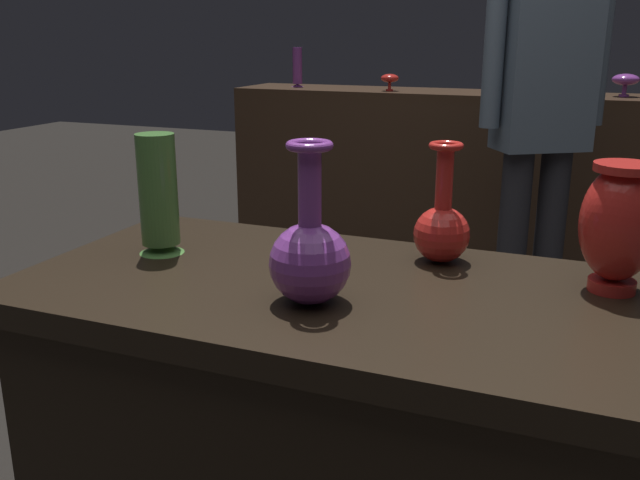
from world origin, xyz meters
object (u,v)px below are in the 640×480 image
object	(u,v)px
shelf_vase_right	(626,80)
shelf_vase_far_left	(297,68)
vase_tall_behind	(158,196)
vase_right_accent	(619,223)
shelf_vase_left	(390,79)
vase_centerpiece	(310,255)
visitor_center_back	(543,102)
shelf_vase_center	(503,72)
vase_left_accent	(442,226)

from	to	relation	value
shelf_vase_right	shelf_vase_far_left	bearing A→B (deg)	179.98
vase_tall_behind	vase_right_accent	distance (m)	0.91
shelf_vase_far_left	shelf_vase_right	world-z (taller)	shelf_vase_far_left
shelf_vase_left	shelf_vase_right	size ratio (longest dim) A/B	0.75
vase_centerpiece	visitor_center_back	world-z (taller)	visitor_center_back
vase_tall_behind	vase_right_accent	world-z (taller)	vase_tall_behind
vase_right_accent	shelf_vase_right	world-z (taller)	shelf_vase_right
vase_centerpiece	shelf_vase_center	world-z (taller)	shelf_vase_center
vase_centerpiece	shelf_vase_far_left	distance (m)	2.55
vase_tall_behind	shelf_vase_left	distance (m)	2.09
vase_left_accent	visitor_center_back	bearing A→B (deg)	86.51
shelf_vase_right	shelf_vase_center	distance (m)	0.52
vase_tall_behind	shelf_vase_right	distance (m)	2.36
shelf_vase_far_left	vase_left_accent	bearing A→B (deg)	-58.88
visitor_center_back	vase_right_accent	bearing A→B (deg)	68.03
vase_centerpiece	vase_tall_behind	distance (m)	0.44
vase_centerpiece	visitor_center_back	size ratio (longest dim) A/B	0.17
shelf_vase_left	vase_tall_behind	bearing A→B (deg)	-86.87
vase_right_accent	shelf_vase_center	world-z (taller)	shelf_vase_center
shelf_vase_left	shelf_vase_far_left	world-z (taller)	shelf_vase_far_left
vase_tall_behind	shelf_vase_far_left	size ratio (longest dim) A/B	1.31
vase_tall_behind	vase_right_accent	size ratio (longest dim) A/B	1.08
vase_centerpiece	shelf_vase_far_left	world-z (taller)	shelf_vase_far_left
vase_left_accent	visitor_center_back	distance (m)	1.27
vase_right_accent	shelf_vase_right	distance (m)	2.06
vase_tall_behind	vase_left_accent	xyz separation A→B (m)	(0.57, 0.17, -0.05)
vase_right_accent	shelf_vase_left	size ratio (longest dim) A/B	2.78
vase_right_accent	shelf_vase_center	bearing A→B (deg)	103.76
vase_left_accent	shelf_vase_far_left	distance (m)	2.35
shelf_vase_left	shelf_vase_center	size ratio (longest dim) A/B	0.56
vase_tall_behind	shelf_vase_center	xyz separation A→B (m)	(0.41, 2.15, 0.16)
shelf_vase_right	shelf_vase_left	bearing A→B (deg)	-175.37
vase_left_accent	shelf_vase_right	world-z (taller)	shelf_vase_right
shelf_vase_left	vase_left_accent	bearing A→B (deg)	-70.25
vase_centerpiece	shelf_vase_far_left	bearing A→B (deg)	114.30
shelf_vase_far_left	visitor_center_back	bearing A→B (deg)	-30.05
vase_tall_behind	vase_left_accent	distance (m)	0.60
vase_left_accent	shelf_vase_right	bearing A→B (deg)	80.00
vase_centerpiece	shelf_vase_far_left	xyz separation A→B (m)	(-1.05, 2.31, 0.20)
shelf_vase_left	shelf_vase_right	distance (m)	1.04
vase_tall_behind	vase_centerpiece	bearing A→B (deg)	-19.76
shelf_vase_center	shelf_vase_left	bearing A→B (deg)	-172.33
vase_left_accent	shelf_vase_left	world-z (taller)	shelf_vase_left
shelf_vase_far_left	shelf_vase_right	bearing A→B (deg)	-0.02
vase_tall_behind	shelf_vase_left	world-z (taller)	shelf_vase_left
visitor_center_back	shelf_vase_right	bearing A→B (deg)	-143.37
vase_tall_behind	shelf_vase_right	size ratio (longest dim) A/B	2.26
shelf_vase_center	vase_tall_behind	bearing A→B (deg)	-100.69
vase_tall_behind	shelf_vase_left	xyz separation A→B (m)	(-0.11, 2.08, 0.12)
shelf_vase_center	visitor_center_back	distance (m)	0.77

